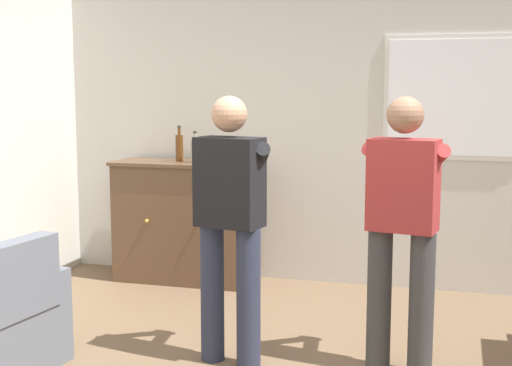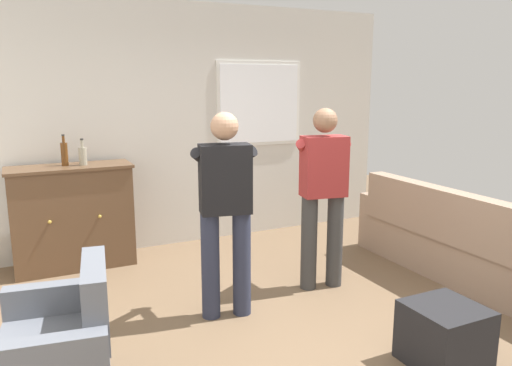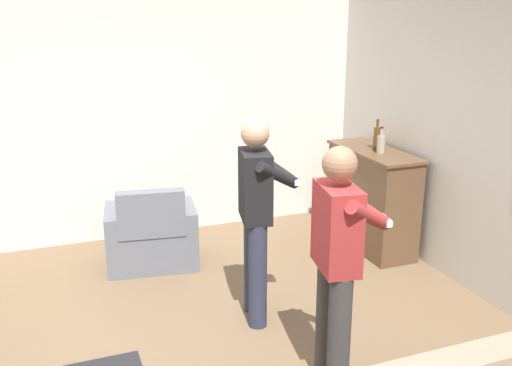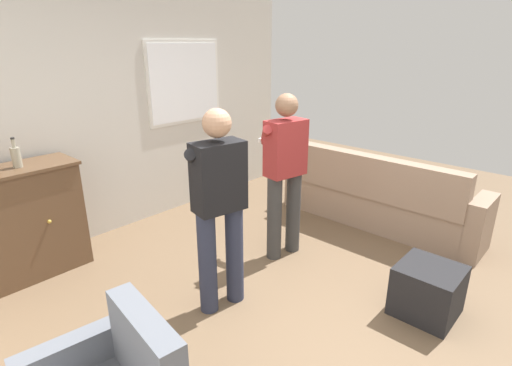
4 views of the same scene
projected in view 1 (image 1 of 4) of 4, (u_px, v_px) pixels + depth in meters
wall_back_with_window at (350, 124)px, 6.18m from camera, size 5.20×0.15×2.80m
sideboard_cabinet at (182, 221)px, 6.34m from camera, size 1.21×0.49×1.07m
bottle_wine_green at (195, 151)px, 6.20m from camera, size 0.08×0.08×0.27m
bottle_liquor_amber at (179, 147)px, 6.30m from camera, size 0.07×0.07×0.32m
person_standing_left at (231, 217)px, 4.39m from camera, size 0.55×0.51×1.68m
person_standing_right at (403, 221)px, 4.27m from camera, size 0.55×0.51×1.68m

